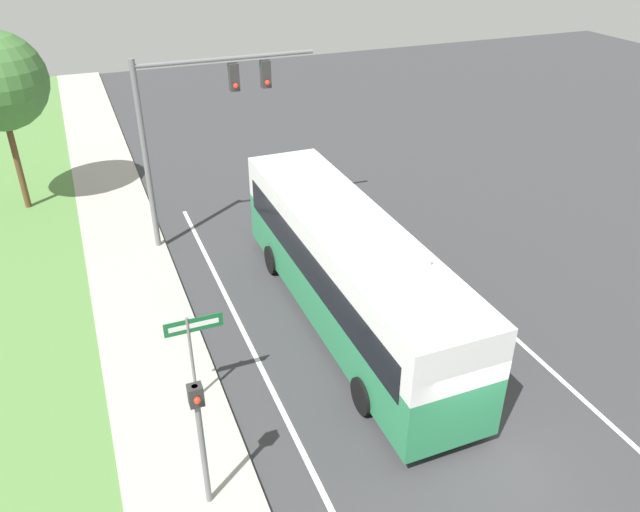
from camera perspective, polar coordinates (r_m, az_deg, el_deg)
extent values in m
plane|color=#38383A|center=(15.42, 13.55, -16.84)|extent=(80.00, 80.00, 0.00)
cube|color=silver|center=(14.14, 0.52, -21.30)|extent=(0.14, 30.00, 0.01)
cube|color=silver|center=(17.36, 23.65, -12.62)|extent=(0.14, 30.00, 0.01)
cube|color=#2D8956|center=(18.15, 2.56, -2.99)|extent=(2.42, 11.47, 1.64)
cube|color=white|center=(17.39, 2.67, 1.13)|extent=(2.42, 11.47, 1.34)
cube|color=black|center=(17.61, 2.64, -0.18)|extent=(2.46, 10.55, 1.01)
cube|color=white|center=(16.33, 3.98, 2.21)|extent=(1.70, 4.02, 0.24)
cylinder|color=black|center=(21.00, -4.37, -0.32)|extent=(0.28, 0.96, 0.96)
cylinder|color=black|center=(21.70, 1.47, 0.84)|extent=(0.28, 0.96, 0.96)
cylinder|color=black|center=(15.64, 4.01, -12.60)|extent=(0.28, 0.96, 0.96)
cylinder|color=black|center=(16.57, 11.40, -10.35)|extent=(0.28, 0.96, 0.96)
cylinder|color=slate|center=(21.99, -15.61, 8.40)|extent=(0.20, 0.20, 6.71)
cylinder|color=slate|center=(21.60, -8.53, 17.41)|extent=(6.03, 0.14, 0.14)
cube|color=#2D2D2D|center=(21.79, -7.88, 15.89)|extent=(0.32, 0.28, 0.90)
sphere|color=red|center=(21.68, -7.70, 15.15)|extent=(0.18, 0.18, 0.18)
cube|color=#2D2D2D|center=(22.08, -5.00, 16.23)|extent=(0.32, 0.28, 0.90)
sphere|color=red|center=(21.97, -4.82, 15.51)|extent=(0.18, 0.18, 0.18)
cylinder|color=slate|center=(13.05, -10.67, -16.93)|extent=(0.12, 0.12, 3.24)
cube|color=#2D2D2D|center=(12.07, -11.30, -12.37)|extent=(0.28, 0.24, 0.44)
sphere|color=red|center=(11.96, -11.15, -12.83)|extent=(0.14, 0.14, 0.14)
cylinder|color=slate|center=(15.63, -11.60, -9.40)|extent=(0.08, 0.08, 2.56)
cube|color=#145B2D|center=(15.02, -11.48, -6.20)|extent=(1.40, 0.03, 0.37)
cube|color=white|center=(15.00, -11.47, -6.24)|extent=(1.19, 0.01, 0.13)
cylinder|color=brown|center=(27.40, -25.97, 7.87)|extent=(0.24, 0.24, 3.99)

